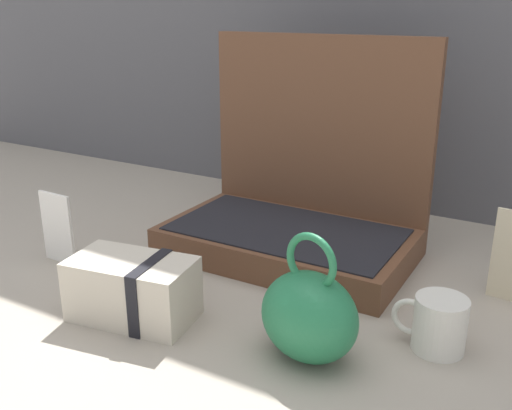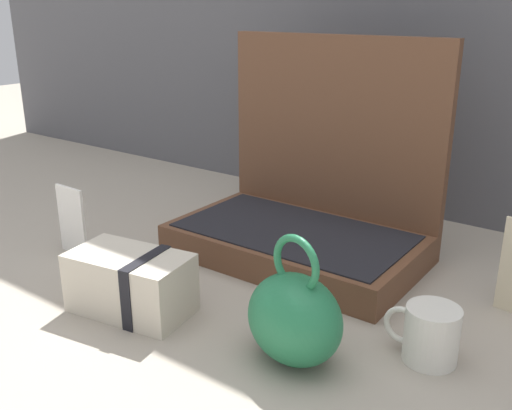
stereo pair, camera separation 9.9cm
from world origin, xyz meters
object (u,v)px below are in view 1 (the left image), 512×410
at_px(teal_pouch_handbag, 309,315).
at_px(info_card_left, 57,228).
at_px(coffee_mug, 438,324).
at_px(cream_toiletry_bag, 134,289).
at_px(open_suitcase, 299,203).

xyz_separation_m(teal_pouch_handbag, info_card_left, (-0.58, 0.05, 0.00)).
bearing_deg(teal_pouch_handbag, coffee_mug, 36.29).
xyz_separation_m(teal_pouch_handbag, cream_toiletry_bag, (-0.30, -0.04, -0.02)).
relative_size(cream_toiletry_bag, coffee_mug, 1.91).
height_order(open_suitcase, coffee_mug, open_suitcase).
bearing_deg(coffee_mug, teal_pouch_handbag, -143.71).
bearing_deg(teal_pouch_handbag, open_suitcase, 118.23).
bearing_deg(teal_pouch_handbag, info_card_left, 174.64).
xyz_separation_m(cream_toiletry_bag, coffee_mug, (0.46, 0.16, -0.01)).
xyz_separation_m(open_suitcase, cream_toiletry_bag, (-0.11, -0.39, -0.05)).
bearing_deg(cream_toiletry_bag, open_suitcase, 74.92).
bearing_deg(open_suitcase, info_card_left, -142.08).
distance_m(cream_toiletry_bag, coffee_mug, 0.48).
bearing_deg(info_card_left, coffee_mug, 6.63).
bearing_deg(info_card_left, cream_toiletry_bag, -16.62).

